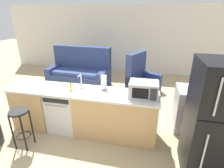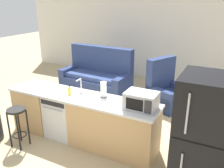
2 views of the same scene
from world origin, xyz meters
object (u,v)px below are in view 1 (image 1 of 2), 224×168
at_px(kettle, 207,84).
at_px(armchair, 141,81).
at_px(soap_bottle, 71,87).
at_px(dishwasher, 65,110).
at_px(paper_towel_roll, 104,83).
at_px(bar_stool, 20,121).
at_px(couch, 80,73).
at_px(refrigerator, 216,123).
at_px(stove_range, 194,110).
at_px(microwave, 144,89).

distance_m(kettle, armchair, 2.16).
bearing_deg(soap_bottle, kettle, 15.63).
height_order(dishwasher, paper_towel_roll, paper_towel_roll).
height_order(kettle, bar_stool, kettle).
xyz_separation_m(bar_stool, couch, (-0.16, 3.08, -0.14)).
bearing_deg(kettle, refrigerator, -97.83).
xyz_separation_m(soap_bottle, bar_stool, (-0.68, -0.65, -0.44)).
height_order(dishwasher, kettle, kettle).
height_order(refrigerator, paper_towel_roll, refrigerator).
xyz_separation_m(refrigerator, kettle, (0.17, 1.23, 0.11)).
relative_size(refrigerator, armchair, 1.46).
relative_size(soap_bottle, kettle, 0.86).
relative_size(paper_towel_roll, couch, 0.14).
distance_m(stove_range, paper_towel_roll, 1.93).
height_order(microwave, kettle, microwave).
relative_size(refrigerator, bar_stool, 2.37).
height_order(refrigerator, couch, refrigerator).
xyz_separation_m(soap_bottle, couch, (-0.85, 2.43, -0.58)).
xyz_separation_m(refrigerator, soap_bottle, (-2.40, 0.51, 0.10)).
relative_size(bar_stool, armchair, 0.62).
bearing_deg(soap_bottle, refrigerator, -12.03).
bearing_deg(kettle, bar_stool, -157.21).
bearing_deg(soap_bottle, couch, 109.18).
relative_size(dishwasher, soap_bottle, 4.77).
height_order(couch, armchair, couch).
height_order(microwave, couch, couch).
xyz_separation_m(stove_range, soap_bottle, (-2.40, -0.59, 0.52)).
xyz_separation_m(refrigerator, microwave, (-1.03, 0.55, 0.16)).
bearing_deg(armchair, bar_stool, -122.88).
relative_size(kettle, armchair, 0.17).
relative_size(stove_range, microwave, 1.80).
xyz_separation_m(paper_towel_roll, armchair, (0.61, 2.09, -0.69)).
xyz_separation_m(paper_towel_roll, soap_bottle, (-0.60, -0.19, -0.07)).
bearing_deg(bar_stool, couch, 93.00).
bearing_deg(stove_range, soap_bottle, -166.23).
distance_m(refrigerator, kettle, 1.24).
bearing_deg(soap_bottle, bar_stool, -136.56).
bearing_deg(dishwasher, paper_towel_roll, 10.87).
distance_m(refrigerator, microwave, 1.18).
relative_size(microwave, couch, 0.24).
bearing_deg(soap_bottle, stove_range, 13.77).
relative_size(dishwasher, paper_towel_roll, 2.98).
relative_size(dishwasher, stove_range, 0.93).
distance_m(dishwasher, stove_range, 2.66).
xyz_separation_m(kettle, couch, (-3.41, 1.71, -0.59)).
relative_size(kettle, bar_stool, 0.28).
relative_size(paper_towel_roll, bar_stool, 0.38).
bearing_deg(bar_stool, dishwasher, 55.01).
distance_m(microwave, soap_bottle, 1.37).
bearing_deg(armchair, microwave, -85.97).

